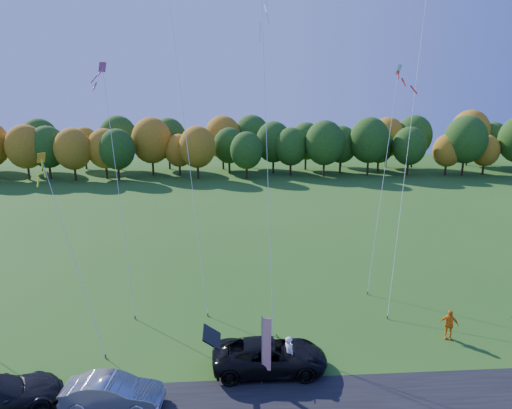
{
  "coord_description": "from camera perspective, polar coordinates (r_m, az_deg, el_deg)",
  "views": [
    {
      "loc": [
        -1.81,
        -20.4,
        13.5
      ],
      "look_at": [
        0.0,
        6.0,
        7.0
      ],
      "focal_mm": 32.0,
      "sensor_mm": 36.0,
      "label": 1
    }
  ],
  "objects": [
    {
      "name": "ground",
      "position": [
        24.53,
        1.02,
        -19.6
      ],
      "size": [
        160.0,
        160.0,
        0.0
      ],
      "primitive_type": "plane",
      "color": "#245316"
    },
    {
      "name": "tree_line",
      "position": [
        76.62,
        -2.51,
        3.65
      ],
      "size": [
        116.0,
        12.0,
        10.0
      ],
      "primitive_type": null,
      "color": "#1E4711",
      "rests_on": "ground"
    },
    {
      "name": "black_suv",
      "position": [
        23.87,
        1.74,
        -18.38
      ],
      "size": [
        5.73,
        2.7,
        1.58
      ],
      "primitive_type": "imported",
      "rotation": [
        0.0,
        0.0,
        1.56
      ],
      "color": "black",
      "rests_on": "ground"
    },
    {
      "name": "silver_sedan",
      "position": [
        22.49,
        -17.46,
        -21.56
      ],
      "size": [
        4.48,
        1.94,
        1.43
      ],
      "primitive_type": "imported",
      "rotation": [
        0.0,
        0.0,
        1.47
      ],
      "color": "#A6A7AB",
      "rests_on": "ground"
    },
    {
      "name": "person_tailgate_a",
      "position": [
        23.7,
        4.15,
        -18.18
      ],
      "size": [
        0.71,
        0.83,
        1.92
      ],
      "primitive_type": "imported",
      "rotation": [
        0.0,
        0.0,
        2.0
      ],
      "color": "white",
      "rests_on": "ground"
    },
    {
      "name": "person_tailgate_b",
      "position": [
        23.73,
        1.72,
        -18.49
      ],
      "size": [
        0.98,
        1.02,
        1.65
      ],
      "primitive_type": "imported",
      "rotation": [
        0.0,
        0.0,
        0.93
      ],
      "color": "gray",
      "rests_on": "ground"
    },
    {
      "name": "person_east",
      "position": [
        28.56,
        22.96,
        -13.63
      ],
      "size": [
        1.1,
        0.81,
        1.74
      ],
      "primitive_type": "imported",
      "rotation": [
        0.0,
        0.0,
        -0.43
      ],
      "color": "orange",
      "rests_on": "ground"
    },
    {
      "name": "feather_flag",
      "position": [
        22.14,
        1.19,
        -17.0
      ],
      "size": [
        0.44,
        0.24,
        3.56
      ],
      "color": "#999999",
      "rests_on": "ground"
    },
    {
      "name": "kite_delta_blue",
      "position": [
        30.9,
        -9.12,
        11.31
      ],
      "size": [
        4.55,
        10.49,
        25.11
      ],
      "color": "#4C3F33",
      "rests_on": "ground"
    },
    {
      "name": "kite_parafoil_orange",
      "position": [
        34.09,
        18.91,
        10.4
      ],
      "size": [
        8.4,
        13.77,
        24.27
      ],
      "color": "#4C3F33",
      "rests_on": "ground"
    },
    {
      "name": "kite_delta_red",
      "position": [
        29.79,
        0.97,
        20.31
      ],
      "size": [
        2.91,
        10.55,
        21.63
      ],
      "color": "#4C3F33",
      "rests_on": "ground"
    },
    {
      "name": "kite_diamond_yellow",
      "position": [
        27.55,
        -22.12,
        -5.27
      ],
      "size": [
        5.01,
        6.48,
        10.35
      ],
      "color": "#4C3F33",
      "rests_on": "ground"
    },
    {
      "name": "kite_diamond_white",
      "position": [
        33.35,
        15.67,
        3.29
      ],
      "size": [
        3.58,
        5.61,
        15.84
      ],
      "color": "#4C3F33",
      "rests_on": "ground"
    },
    {
      "name": "kite_diamond_pink",
      "position": [
        30.08,
        -16.87,
        2.09
      ],
      "size": [
        2.75,
        6.09,
        15.75
      ],
      "color": "#4C3F33",
      "rests_on": "ground"
    }
  ]
}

